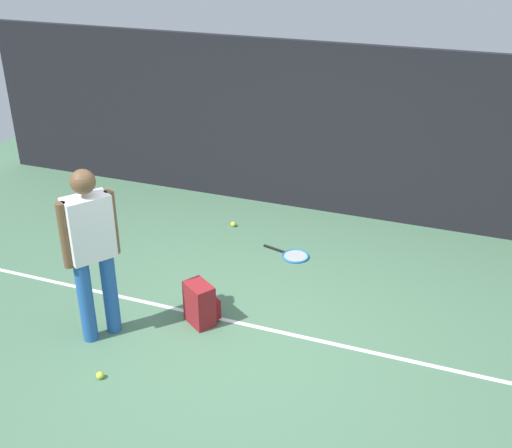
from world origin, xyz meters
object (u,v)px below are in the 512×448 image
at_px(tennis_player, 91,246).
at_px(tennis_ball_mid_court, 233,224).
at_px(tennis_racket, 293,255).
at_px(tennis_ball_near_player, 100,375).
at_px(backpack, 201,304).

xyz_separation_m(tennis_player, tennis_ball_mid_court, (0.31, 2.56, -0.93)).
height_order(tennis_racket, tennis_ball_near_player, tennis_ball_near_player).
xyz_separation_m(tennis_player, tennis_racket, (1.27, 2.09, -0.95)).
xyz_separation_m(tennis_racket, tennis_ball_near_player, (-0.93, -2.65, 0.02)).
xyz_separation_m(tennis_player, backpack, (0.81, 0.51, -0.76)).
height_order(tennis_player, backpack, tennis_player).
relative_size(tennis_racket, tennis_ball_mid_court, 9.66).
distance_m(backpack, tennis_ball_mid_court, 2.12).
bearing_deg(tennis_ball_mid_court, tennis_racket, -26.20).
bearing_deg(tennis_player, tennis_ball_mid_court, 27.41).
bearing_deg(tennis_ball_mid_court, backpack, -76.23).
bearing_deg(tennis_ball_near_player, tennis_player, 120.69).
bearing_deg(backpack, tennis_racket, -72.49).
relative_size(tennis_player, backpack, 3.86).
xyz_separation_m(backpack, tennis_ball_mid_court, (-0.50, 2.05, -0.18)).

